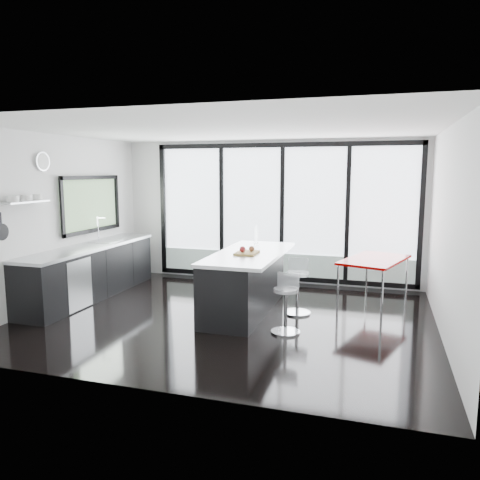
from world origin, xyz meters
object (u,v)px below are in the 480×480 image
(bar_stool_far, at_px, (297,293))
(red_table, at_px, (374,281))
(island, at_px, (245,281))
(bar_stool_near, at_px, (286,311))

(bar_stool_far, xyz_separation_m, red_table, (1.11, 0.95, 0.05))
(bar_stool_far, bearing_deg, red_table, 33.25)
(bar_stool_far, bearing_deg, island, -179.59)
(bar_stool_near, relative_size, red_table, 0.44)
(island, relative_size, bar_stool_near, 3.71)
(bar_stool_far, bearing_deg, bar_stool_near, -97.04)
(island, xyz_separation_m, bar_stool_near, (0.82, -0.81, -0.17))
(island, bearing_deg, bar_stool_far, 7.65)
(bar_stool_near, bearing_deg, red_table, 60.89)
(red_table, bearing_deg, bar_stool_far, -139.50)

